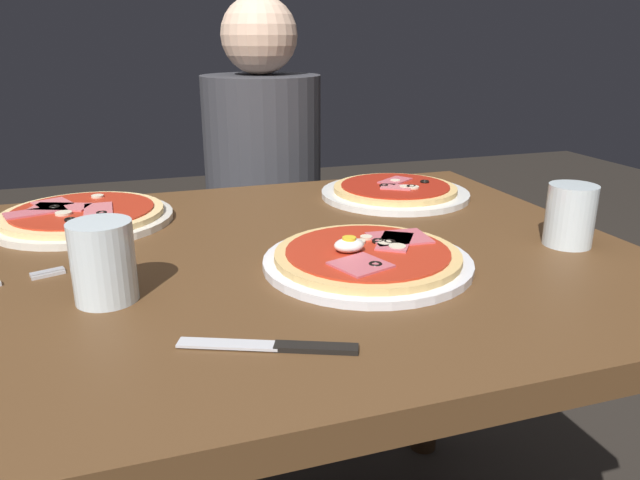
# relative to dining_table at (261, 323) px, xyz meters

# --- Properties ---
(dining_table) EXTENTS (1.17, 0.88, 0.76)m
(dining_table) POSITION_rel_dining_table_xyz_m (0.00, 0.00, 0.00)
(dining_table) COLOR brown
(dining_table) RESTS_ON ground
(pizza_foreground) EXTENTS (0.30, 0.30, 0.05)m
(pizza_foreground) POSITION_rel_dining_table_xyz_m (0.14, -0.10, 0.13)
(pizza_foreground) COLOR white
(pizza_foreground) RESTS_ON dining_table
(pizza_across_left) EXTENTS (0.31, 0.31, 0.03)m
(pizza_across_left) POSITION_rel_dining_table_xyz_m (0.35, 0.25, 0.13)
(pizza_across_left) COLOR white
(pizza_across_left) RESTS_ON dining_table
(pizza_across_right) EXTENTS (0.31, 0.31, 0.03)m
(pizza_across_right) POSITION_rel_dining_table_xyz_m (-0.26, 0.26, 0.13)
(pizza_across_right) COLOR silver
(pizza_across_right) RESTS_ON dining_table
(water_glass_near) EXTENTS (0.08, 0.08, 0.10)m
(water_glass_near) POSITION_rel_dining_table_xyz_m (0.48, -0.11, 0.16)
(water_glass_near) COLOR silver
(water_glass_near) RESTS_ON dining_table
(water_glass_far) EXTENTS (0.08, 0.08, 0.10)m
(water_glass_far) POSITION_rel_dining_table_xyz_m (-0.22, -0.11, 0.16)
(water_glass_far) COLOR silver
(water_glass_far) RESTS_ON dining_table
(knife) EXTENTS (0.19, 0.09, 0.01)m
(knife) POSITION_rel_dining_table_xyz_m (-0.04, -0.30, 0.12)
(knife) COLOR silver
(knife) RESTS_ON dining_table
(diner_person) EXTENTS (0.32, 0.32, 1.18)m
(diner_person) POSITION_rel_dining_table_xyz_m (0.18, 0.76, -0.08)
(diner_person) COLOR black
(diner_person) RESTS_ON ground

